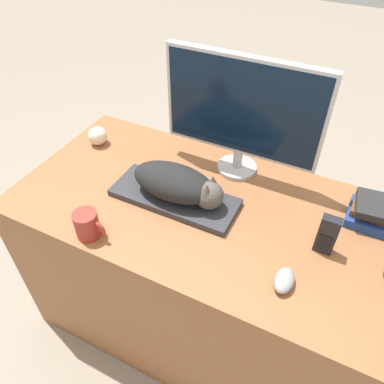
{
  "coord_description": "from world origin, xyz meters",
  "views": [
    {
      "loc": [
        0.35,
        -0.51,
        1.68
      ],
      "look_at": [
        -0.07,
        0.33,
        0.83
      ],
      "focal_mm": 35.0,
      "sensor_mm": 36.0,
      "label": 1
    }
  ],
  "objects_px": {
    "monitor": "(243,111)",
    "phone": "(327,235)",
    "keyboard": "(174,197)",
    "cat": "(179,184)",
    "book_stack": "(380,215)",
    "coffee_mug": "(88,225)",
    "baseball": "(98,136)",
    "computer_mouse": "(284,280)"
  },
  "relations": [
    {
      "from": "monitor",
      "to": "computer_mouse",
      "type": "bearing_deg",
      "value": -54.19
    },
    {
      "from": "phone",
      "to": "coffee_mug",
      "type": "bearing_deg",
      "value": -158.26
    },
    {
      "from": "coffee_mug",
      "to": "phone",
      "type": "bearing_deg",
      "value": 21.74
    },
    {
      "from": "keyboard",
      "to": "baseball",
      "type": "xyz_separation_m",
      "value": [
        -0.45,
        0.16,
        0.03
      ]
    },
    {
      "from": "computer_mouse",
      "to": "baseball",
      "type": "bearing_deg",
      "value": 159.57
    },
    {
      "from": "book_stack",
      "to": "keyboard",
      "type": "bearing_deg",
      "value": -162.74
    },
    {
      "from": "cat",
      "to": "coffee_mug",
      "type": "relative_size",
      "value": 3.01
    },
    {
      "from": "cat",
      "to": "phone",
      "type": "distance_m",
      "value": 0.5
    },
    {
      "from": "phone",
      "to": "book_stack",
      "type": "relative_size",
      "value": 0.67
    },
    {
      "from": "monitor",
      "to": "book_stack",
      "type": "relative_size",
      "value": 2.78
    },
    {
      "from": "monitor",
      "to": "baseball",
      "type": "height_order",
      "value": "monitor"
    },
    {
      "from": "monitor",
      "to": "coffee_mug",
      "type": "distance_m",
      "value": 0.64
    },
    {
      "from": "baseball",
      "to": "cat",
      "type": "bearing_deg",
      "value": -19.03
    },
    {
      "from": "monitor",
      "to": "baseball",
      "type": "distance_m",
      "value": 0.63
    },
    {
      "from": "keyboard",
      "to": "book_stack",
      "type": "bearing_deg",
      "value": 17.26
    },
    {
      "from": "baseball",
      "to": "phone",
      "type": "height_order",
      "value": "phone"
    },
    {
      "from": "monitor",
      "to": "coffee_mug",
      "type": "height_order",
      "value": "monitor"
    },
    {
      "from": "computer_mouse",
      "to": "coffee_mug",
      "type": "relative_size",
      "value": 0.85
    },
    {
      "from": "monitor",
      "to": "coffee_mug",
      "type": "relative_size",
      "value": 5.23
    },
    {
      "from": "keyboard",
      "to": "phone",
      "type": "height_order",
      "value": "phone"
    },
    {
      "from": "cat",
      "to": "book_stack",
      "type": "relative_size",
      "value": 1.6
    },
    {
      "from": "keyboard",
      "to": "phone",
      "type": "xyz_separation_m",
      "value": [
        0.52,
        0.01,
        0.06
      ]
    },
    {
      "from": "monitor",
      "to": "book_stack",
      "type": "height_order",
      "value": "monitor"
    },
    {
      "from": "coffee_mug",
      "to": "phone",
      "type": "distance_m",
      "value": 0.74
    },
    {
      "from": "keyboard",
      "to": "coffee_mug",
      "type": "relative_size",
      "value": 4.12
    },
    {
      "from": "coffee_mug",
      "to": "book_stack",
      "type": "height_order",
      "value": "coffee_mug"
    },
    {
      "from": "keyboard",
      "to": "computer_mouse",
      "type": "height_order",
      "value": "computer_mouse"
    },
    {
      "from": "cat",
      "to": "baseball",
      "type": "distance_m",
      "value": 0.5
    },
    {
      "from": "book_stack",
      "to": "baseball",
      "type": "bearing_deg",
      "value": -177.9
    },
    {
      "from": "keyboard",
      "to": "book_stack",
      "type": "relative_size",
      "value": 2.19
    },
    {
      "from": "keyboard",
      "to": "cat",
      "type": "height_order",
      "value": "cat"
    },
    {
      "from": "baseball",
      "to": "book_stack",
      "type": "distance_m",
      "value": 1.11
    },
    {
      "from": "keyboard",
      "to": "monitor",
      "type": "relative_size",
      "value": 0.79
    },
    {
      "from": "monitor",
      "to": "phone",
      "type": "distance_m",
      "value": 0.5
    },
    {
      "from": "keyboard",
      "to": "cat",
      "type": "xyz_separation_m",
      "value": [
        0.02,
        -0.0,
        0.07
      ]
    },
    {
      "from": "keyboard",
      "to": "cat",
      "type": "distance_m",
      "value": 0.07
    },
    {
      "from": "monitor",
      "to": "baseball",
      "type": "bearing_deg",
      "value": -170.64
    },
    {
      "from": "keyboard",
      "to": "coffee_mug",
      "type": "bearing_deg",
      "value": -121.77
    },
    {
      "from": "phone",
      "to": "keyboard",
      "type": "bearing_deg",
      "value": -179.36
    },
    {
      "from": "phone",
      "to": "computer_mouse",
      "type": "bearing_deg",
      "value": -111.92
    },
    {
      "from": "baseball",
      "to": "phone",
      "type": "distance_m",
      "value": 0.98
    },
    {
      "from": "coffee_mug",
      "to": "keyboard",
      "type": "bearing_deg",
      "value": 58.23
    }
  ]
}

